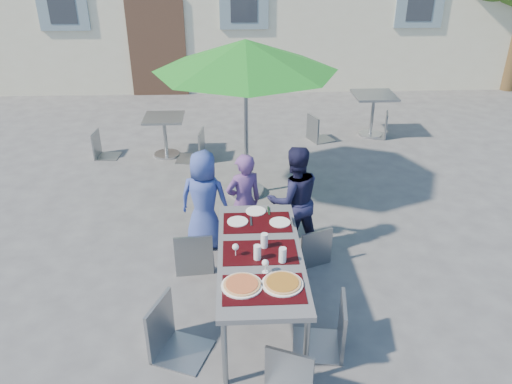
{
  "coord_description": "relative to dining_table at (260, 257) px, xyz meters",
  "views": [
    {
      "loc": [
        -0.3,
        -4.32,
        3.44
      ],
      "look_at": [
        -0.07,
        0.5,
        0.93
      ],
      "focal_mm": 35.0,
      "sensor_mm": 36.0,
      "label": 1
    }
  ],
  "objects": [
    {
      "name": "ground",
      "position": [
        0.07,
        0.4,
        -0.7
      ],
      "size": [
        90.0,
        90.0,
        0.0
      ],
      "primitive_type": "plane",
      "color": "#464649",
      "rests_on": "ground"
    },
    {
      "name": "dining_table",
      "position": [
        0.0,
        0.0,
        0.0
      ],
      "size": [
        0.8,
        1.85,
        0.76
      ],
      "color": "#424347",
      "rests_on": "ground"
    },
    {
      "name": "pizza_near_left",
      "position": [
        -0.18,
        -0.51,
        0.07
      ],
      "size": [
        0.36,
        0.36,
        0.03
      ],
      "color": "white",
      "rests_on": "dining_table"
    },
    {
      "name": "pizza_near_right",
      "position": [
        0.17,
        -0.5,
        0.07
      ],
      "size": [
        0.36,
        0.36,
        0.03
      ],
      "color": "white",
      "rests_on": "dining_table"
    },
    {
      "name": "glassware",
      "position": [
        0.04,
        -0.08,
        0.13
      ],
      "size": [
        0.5,
        0.46,
        0.15
      ],
      "color": "silver",
      "rests_on": "dining_table"
    },
    {
      "name": "place_settings",
      "position": [
        0.01,
        0.63,
        0.06
      ],
      "size": [
        0.7,
        0.47,
        0.01
      ],
      "color": "white",
      "rests_on": "dining_table"
    },
    {
      "name": "child_0",
      "position": [
        -0.59,
        1.32,
        -0.08
      ],
      "size": [
        0.68,
        0.53,
        1.24
      ],
      "primitive_type": "imported",
      "rotation": [
        0.0,
        0.0,
        2.9
      ],
      "color": "#354692",
      "rests_on": "ground"
    },
    {
      "name": "child_1",
      "position": [
        -0.12,
        1.25,
        -0.08
      ],
      "size": [
        0.53,
        0.44,
        1.23
      ],
      "primitive_type": "imported",
      "rotation": [
        0.0,
        0.0,
        3.52
      ],
      "color": "#5B3975",
      "rests_on": "ground"
    },
    {
      "name": "child_2",
      "position": [
        0.46,
        1.19,
        -0.03
      ],
      "size": [
        0.71,
        0.5,
        1.33
      ],
      "primitive_type": "imported",
      "rotation": [
        0.0,
        0.0,
        3.35
      ],
      "color": "#1A1A39",
      "rests_on": "ground"
    },
    {
      "name": "chair_0",
      "position": [
        -0.7,
        0.79,
        -0.13
      ],
      "size": [
        0.46,
        0.47,
        0.96
      ],
      "color": "gray",
      "rests_on": "ground"
    },
    {
      "name": "chair_1",
      "position": [
        0.15,
        1.07,
        -0.14
      ],
      "size": [
        0.46,
        0.46,
        0.94
      ],
      "color": "gray",
      "rests_on": "ground"
    },
    {
      "name": "chair_2",
      "position": [
        0.66,
        0.88,
        -0.18
      ],
      "size": [
        0.51,
        0.51,
        0.89
      ],
      "color": "gray",
      "rests_on": "ground"
    },
    {
      "name": "chair_3",
      "position": [
        -0.83,
        -0.46,
        -0.09
      ],
      "size": [
        0.59,
        0.59,
        1.03
      ],
      "color": "#8E9399",
      "rests_on": "ground"
    },
    {
      "name": "chair_4",
      "position": [
        0.62,
        -0.49,
        -0.09
      ],
      "size": [
        0.52,
        0.51,
        1.02
      ],
      "color": "gray",
      "rests_on": "ground"
    },
    {
      "name": "chair_5",
      "position": [
        0.14,
        -1.11,
        -0.16
      ],
      "size": [
        0.54,
        0.54,
        0.92
      ],
      "color": "gray",
      "rests_on": "ground"
    },
    {
      "name": "patio_umbrella",
      "position": [
        -0.05,
        2.65,
        1.32
      ],
      "size": [
        2.47,
        2.47,
        2.24
      ],
      "color": "#B8BCC1",
      "rests_on": "ground"
    },
    {
      "name": "cafe_table_0",
      "position": [
        -1.39,
        4.15,
        -0.23
      ],
      "size": [
        0.66,
        0.66,
        0.7
      ],
      "color": "#B8BCC1",
      "rests_on": "ground"
    },
    {
      "name": "bg_chair_l_0",
      "position": [
        -2.49,
        4.15,
        -0.2
      ],
      "size": [
        0.41,
        0.41,
        0.85
      ],
      "color": "gray",
      "rests_on": "ground"
    },
    {
      "name": "bg_chair_r_0",
      "position": [
        -0.87,
        3.95,
        -0.11
      ],
      "size": [
        0.5,
        0.49,
        1.0
      ],
      "color": "gray",
      "rests_on": "ground"
    },
    {
      "name": "cafe_table_1",
      "position": [
        2.39,
        4.94,
        -0.12
      ],
      "size": [
        0.76,
        0.76,
        0.81
      ],
      "color": "#B8BCC1",
      "rests_on": "ground"
    },
    {
      "name": "bg_chair_l_1",
      "position": [
        1.33,
        4.73,
        -0.16
      ],
      "size": [
        0.53,
        0.53,
        0.92
      ],
      "color": "gray",
      "rests_on": "ground"
    },
    {
      "name": "bg_chair_r_1",
      "position": [
        2.56,
        4.88,
        -0.18
      ],
      "size": [
        0.49,
        0.49,
        0.89
      ],
      "color": "gray",
      "rests_on": "ground"
    }
  ]
}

